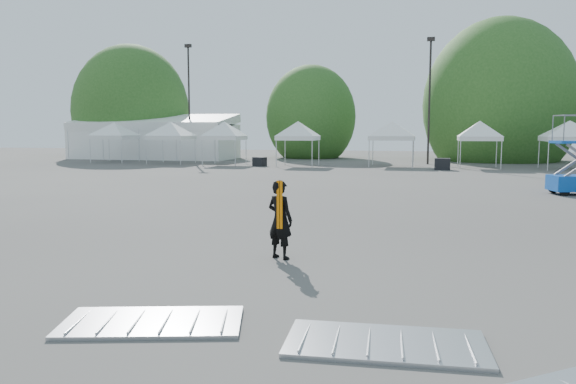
# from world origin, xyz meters

# --- Properties ---
(ground) EXTENTS (120.00, 120.00, 0.00)m
(ground) POSITION_xyz_m (0.00, 0.00, 0.00)
(ground) COLOR #474442
(ground) RESTS_ON ground
(marquee) EXTENTS (15.00, 6.25, 4.23)m
(marquee) POSITION_xyz_m (-22.00, 35.00, 1.97)
(marquee) COLOR white
(marquee) RESTS_ON ground
(light_pole_west) EXTENTS (0.60, 0.25, 10.30)m
(light_pole_west) POSITION_xyz_m (-18.00, 34.00, 5.77)
(light_pole_west) COLOR black
(light_pole_west) RESTS_ON ground
(light_pole_east) EXTENTS (0.60, 0.25, 9.80)m
(light_pole_east) POSITION_xyz_m (3.00, 32.00, 5.52)
(light_pole_east) COLOR black
(light_pole_east) RESTS_ON ground
(tree_far_w) EXTENTS (4.80, 4.80, 7.30)m
(tree_far_w) POSITION_xyz_m (-26.00, 38.00, 4.54)
(tree_far_w) COLOR #382314
(tree_far_w) RESTS_ON ground
(tree_mid_w) EXTENTS (4.16, 4.16, 6.33)m
(tree_mid_w) POSITION_xyz_m (-8.00, 40.00, 3.93)
(tree_mid_w) COLOR #382314
(tree_mid_w) RESTS_ON ground
(tree_mid_e) EXTENTS (5.12, 5.12, 7.79)m
(tree_mid_e) POSITION_xyz_m (9.00, 39.00, 4.84)
(tree_mid_e) COLOR #382314
(tree_mid_e) RESTS_ON ground
(tent_a) EXTENTS (4.34, 4.34, 3.88)m
(tent_a) POSITION_xyz_m (-22.56, 28.92, 3.06)
(tent_a) COLOR silver
(tent_a) RESTS_ON ground
(tent_b) EXTENTS (4.36, 4.36, 3.88)m
(tent_b) POSITION_xyz_m (-17.07, 28.14, 3.06)
(tent_b) COLOR silver
(tent_b) RESTS_ON ground
(tent_c) EXTENTS (4.01, 4.01, 3.88)m
(tent_c) POSITION_xyz_m (-12.35, 27.62, 3.06)
(tent_c) COLOR silver
(tent_c) RESTS_ON ground
(tent_d) EXTENTS (4.04, 4.04, 3.88)m
(tent_d) POSITION_xyz_m (-6.43, 27.28, 3.06)
(tent_d) COLOR silver
(tent_d) RESTS_ON ground
(tent_e) EXTENTS (4.65, 4.65, 3.88)m
(tent_e) POSITION_xyz_m (0.38, 28.81, 3.06)
(tent_e) COLOR silver
(tent_e) RESTS_ON ground
(tent_f) EXTENTS (4.06, 4.06, 3.88)m
(tent_f) POSITION_xyz_m (6.47, 28.21, 3.06)
(tent_f) COLOR silver
(tent_f) RESTS_ON ground
(tent_g) EXTENTS (4.72, 4.72, 3.88)m
(tent_g) POSITION_xyz_m (12.25, 28.11, 3.06)
(tent_g) COLOR silver
(tent_g) RESTS_ON ground
(man) EXTENTS (0.72, 0.61, 1.66)m
(man) POSITION_xyz_m (-0.19, -2.36, 0.83)
(man) COLOR black
(man) RESTS_ON ground
(barrier_left) EXTENTS (2.69, 1.83, 0.08)m
(barrier_left) POSITION_xyz_m (-0.92, -6.66, 0.04)
(barrier_left) COLOR #ACAFB4
(barrier_left) RESTS_ON ground
(barrier_mid) EXTENTS (2.55, 1.39, 0.08)m
(barrier_mid) POSITION_xyz_m (2.29, -6.69, 0.04)
(barrier_mid) COLOR #ACAFB4
(barrier_mid) RESTS_ON ground
(crate_west) EXTENTS (1.07, 0.96, 0.68)m
(crate_west) POSITION_xyz_m (-9.18, 26.49, 0.34)
(crate_west) COLOR black
(crate_west) RESTS_ON ground
(crate_mid) EXTENTS (1.02, 0.80, 0.79)m
(crate_mid) POSITION_xyz_m (3.92, 25.65, 0.40)
(crate_mid) COLOR black
(crate_mid) RESTS_ON ground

